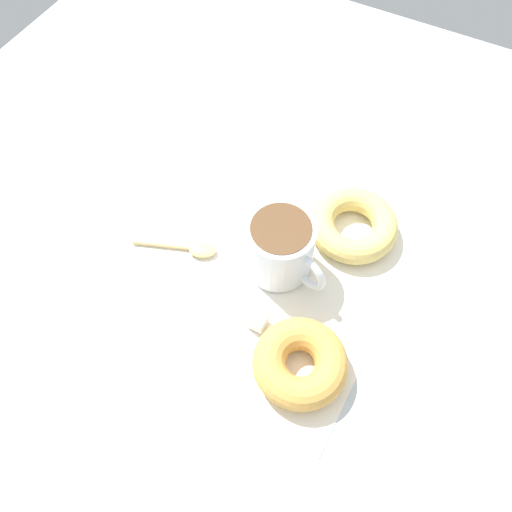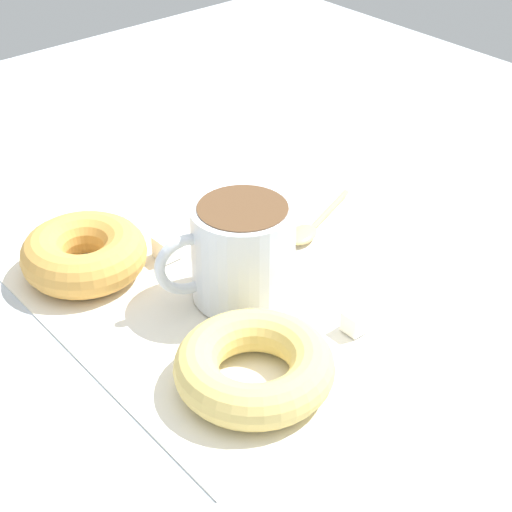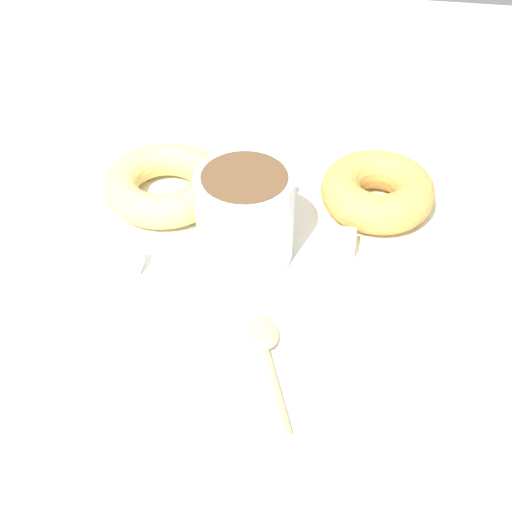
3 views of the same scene
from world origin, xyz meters
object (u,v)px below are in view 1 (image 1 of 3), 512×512
coffee_cup (281,247)px  spoon (193,248)px  donut_near_cup (353,225)px  donut_far (300,363)px  sugar_cube_extra (286,198)px  sugar_cube (258,321)px

coffee_cup → spoon: 12.15cm
donut_near_cup → spoon: size_ratio=1.05×
donut_far → sugar_cube_extra: (11.81, -20.75, -1.05)cm
spoon → sugar_cube: bearing=156.5°
donut_near_cup → sugar_cube_extra: (10.04, -0.44, -0.80)cm
coffee_cup → sugar_cube_extra: 10.77cm
donut_near_cup → sugar_cube: bearing=74.2°
donut_far → sugar_cube: size_ratio=5.44×
sugar_cube_extra → spoon: bearing=60.1°
spoon → sugar_cube: (-12.36, 5.38, 0.59)cm
coffee_cup → sugar_cube_extra: coffee_cup is taller
donut_near_cup → sugar_cube: (4.99, 17.66, -0.65)cm
donut_far → sugar_cube: (6.76, -2.65, -0.90)cm
sugar_cube → sugar_cube_extra: sugar_cube is taller
donut_far → spoon: donut_far is taller
donut_far → sugar_cube_extra: bearing=-60.4°
coffee_cup → donut_far: coffee_cup is taller
donut_near_cup → sugar_cube: donut_near_cup is taller
donut_near_cup → spoon: (17.35, 12.28, -1.24)cm
sugar_cube → sugar_cube_extra: (5.05, -18.10, -0.15)cm
spoon → sugar_cube: sugar_cube is taller
coffee_cup → sugar_cube_extra: bearing=-68.5°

